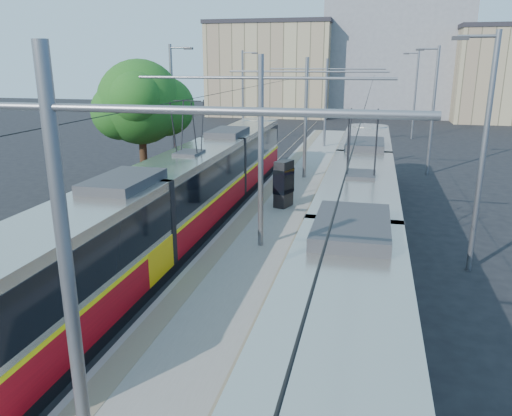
# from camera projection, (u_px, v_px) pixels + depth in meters

# --- Properties ---
(ground) EXTENTS (160.00, 160.00, 0.00)m
(ground) POSITION_uv_depth(u_px,v_px,m) (186.00, 373.00, 11.71)
(ground) COLOR black
(ground) RESTS_ON ground
(platform) EXTENTS (4.00, 50.00, 0.30)m
(platform) POSITION_uv_depth(u_px,v_px,m) (296.00, 192.00, 27.55)
(platform) COLOR gray
(platform) RESTS_ON ground
(tactile_strip_left) EXTENTS (0.70, 50.00, 0.01)m
(tactile_strip_left) POSITION_uv_depth(u_px,v_px,m) (271.00, 187.00, 27.82)
(tactile_strip_left) COLOR gray
(tactile_strip_left) RESTS_ON platform
(tactile_strip_right) EXTENTS (0.70, 50.00, 0.01)m
(tactile_strip_right) POSITION_uv_depth(u_px,v_px,m) (323.00, 190.00, 27.19)
(tactile_strip_right) COLOR gray
(tactile_strip_right) RESTS_ON platform
(rails) EXTENTS (8.71, 70.00, 0.03)m
(rails) POSITION_uv_depth(u_px,v_px,m) (296.00, 194.00, 27.59)
(rails) COLOR gray
(rails) RESTS_ON ground
(tram_left) EXTENTS (2.43, 29.02, 5.50)m
(tram_left) POSITION_uv_depth(u_px,v_px,m) (191.00, 190.00, 21.53)
(tram_left) COLOR black
(tram_left) RESTS_ON ground
(tram_right) EXTENTS (2.43, 30.23, 5.50)m
(tram_right) POSITION_uv_depth(u_px,v_px,m) (358.00, 216.00, 17.43)
(tram_right) COLOR black
(tram_right) RESTS_ON ground
(catenary) EXTENTS (9.20, 70.00, 7.00)m
(catenary) POSITION_uv_depth(u_px,v_px,m) (289.00, 117.00, 23.66)
(catenary) COLOR slate
(catenary) RESTS_ON platform
(street_lamps) EXTENTS (15.18, 38.22, 8.00)m
(street_lamps) POSITION_uv_depth(u_px,v_px,m) (308.00, 111.00, 30.15)
(street_lamps) COLOR slate
(street_lamps) RESTS_ON ground
(shelter) EXTENTS (0.91, 1.16, 2.24)m
(shelter) POSITION_uv_depth(u_px,v_px,m) (284.00, 183.00, 23.88)
(shelter) COLOR black
(shelter) RESTS_ON platform
(tree) EXTENTS (4.96, 4.59, 7.21)m
(tree) POSITION_uv_depth(u_px,v_px,m) (147.00, 104.00, 26.82)
(tree) COLOR #382314
(tree) RESTS_ON ground
(building_left) EXTENTS (16.32, 12.24, 12.18)m
(building_left) POSITION_uv_depth(u_px,v_px,m) (273.00, 69.00, 68.23)
(building_left) COLOR tan
(building_left) RESTS_ON ground
(building_centre) EXTENTS (18.36, 14.28, 17.59)m
(building_centre) POSITION_uv_depth(u_px,v_px,m) (394.00, 48.00, 67.69)
(building_centre) COLOR gray
(building_centre) RESTS_ON ground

